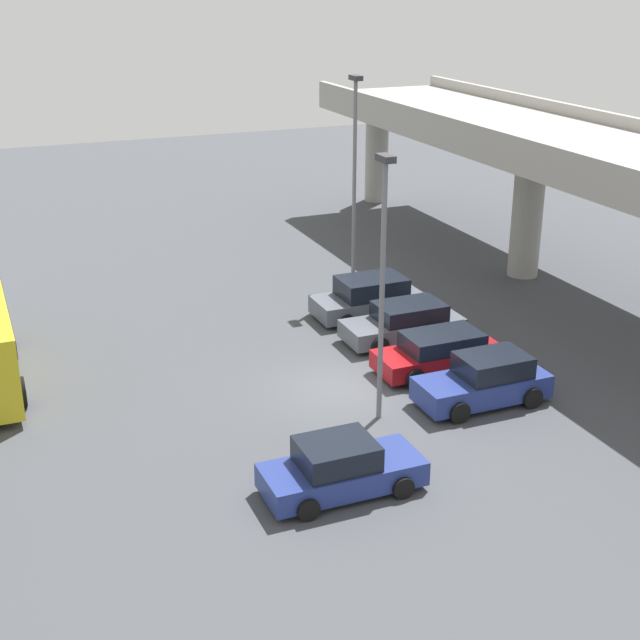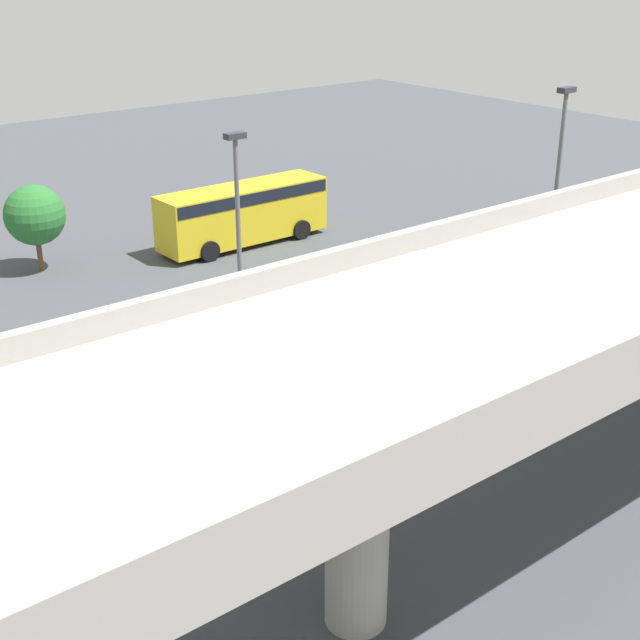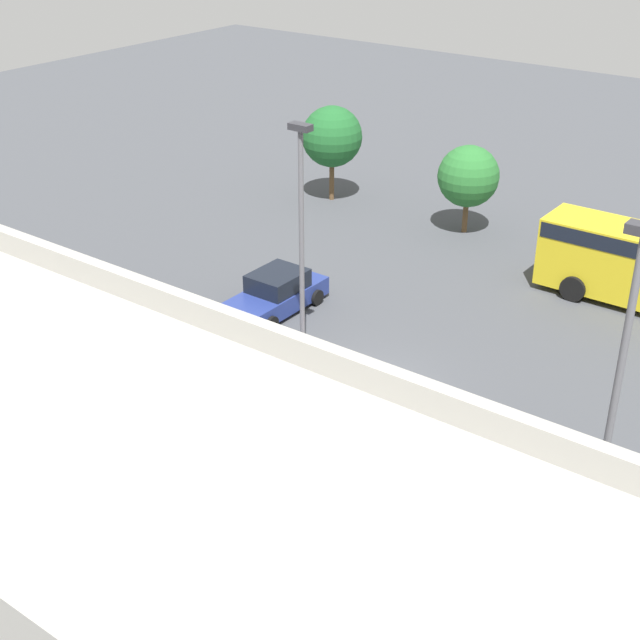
% 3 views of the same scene
% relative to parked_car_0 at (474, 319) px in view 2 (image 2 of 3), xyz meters
% --- Properties ---
extents(ground_plane, '(99.69, 99.69, 0.00)m').
position_rel_parked_car_0_xyz_m(ground_plane, '(5.74, -3.88, -0.77)').
color(ground_plane, '#424449').
extents(highway_overpass, '(47.90, 7.48, 7.26)m').
position_rel_parked_car_0_xyz_m(highway_overpass, '(5.74, 8.78, 5.12)').
color(highway_overpass, '#9E9B93').
rests_on(highway_overpass, ground_plane).
extents(parked_car_0, '(2.24, 4.47, 1.62)m').
position_rel_parked_car_0_xyz_m(parked_car_0, '(0.00, 0.00, 0.00)').
color(parked_car_0, '#515660').
rests_on(parked_car_0, ground_plane).
extents(parked_car_1, '(2.14, 4.56, 1.46)m').
position_rel_parked_car_0_xyz_m(parked_car_1, '(2.83, 0.12, -0.06)').
color(parked_car_1, '#515660').
rests_on(parked_car_1, ground_plane).
extents(parked_car_2, '(2.06, 4.51, 1.42)m').
position_rel_parked_car_0_xyz_m(parked_car_2, '(5.80, -0.04, -0.07)').
color(parked_car_2, maroon).
rests_on(parked_car_2, ground_plane).
extents(parked_car_3, '(2.03, 4.34, 1.64)m').
position_rel_parked_car_0_xyz_m(parked_car_3, '(8.51, 0.07, -0.01)').
color(parked_car_3, navy).
rests_on(parked_car_3, ground_plane).
extents(parked_car_4, '(2.06, 4.37, 1.53)m').
position_rel_parked_car_0_xyz_m(parked_car_4, '(11.59, -6.36, -0.08)').
color(parked_car_4, navy).
rests_on(parked_car_4, ground_plane).
extents(shuttle_bus, '(8.80, 2.58, 2.94)m').
position_rel_parked_car_0_xyz_m(shuttle_bus, '(0.30, -14.97, 0.99)').
color(shuttle_bus, gold).
rests_on(shuttle_bus, ground_plane).
extents(lamp_post_near_aisle, '(0.70, 0.35, 8.29)m').
position_rel_parked_car_0_xyz_m(lamp_post_near_aisle, '(8.14, -3.53, 4.06)').
color(lamp_post_near_aisle, slate).
rests_on(lamp_post_near_aisle, ground_plane).
extents(lamp_post_mid_lot, '(0.70, 0.35, 9.16)m').
position_rel_parked_car_0_xyz_m(lamp_post_mid_lot, '(-3.24, 0.74, 4.52)').
color(lamp_post_mid_lot, slate).
rests_on(lamp_post_mid_lot, ground_plane).
extents(tree_front_left, '(2.73, 2.73, 3.99)m').
position_rel_parked_car_0_xyz_m(tree_front_left, '(9.75, -17.62, 1.85)').
color(tree_front_left, brown).
rests_on(tree_front_left, ground_plane).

